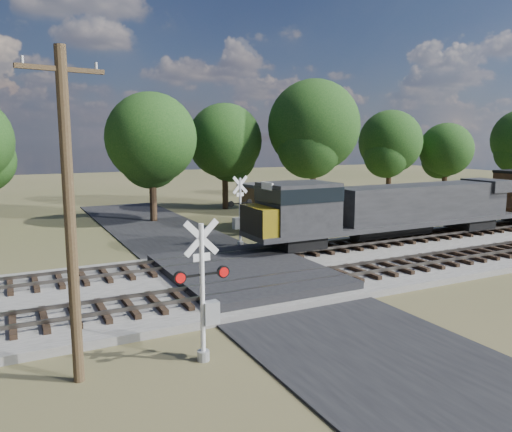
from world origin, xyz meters
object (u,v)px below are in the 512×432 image
equipment_shed (282,206)px  crossing_signal_far (239,218)px  crossing_signal_near (205,303)px  utility_pole (69,211)px

equipment_shed → crossing_signal_far: bearing=-148.2°
crossing_signal_near → utility_pole: (-3.63, 0.36, 2.96)m
crossing_signal_near → equipment_shed: size_ratio=0.81×
crossing_signal_far → equipment_shed: bearing=-154.0°
crossing_signal_near → crossing_signal_far: size_ratio=0.99×
crossing_signal_near → utility_pole: size_ratio=0.48×
utility_pole → equipment_shed: utility_pole is taller
crossing_signal_near → utility_pole: bearing=173.1°
equipment_shed → utility_pole: bearing=-139.1°
utility_pole → crossing_signal_near: bearing=-15.7°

